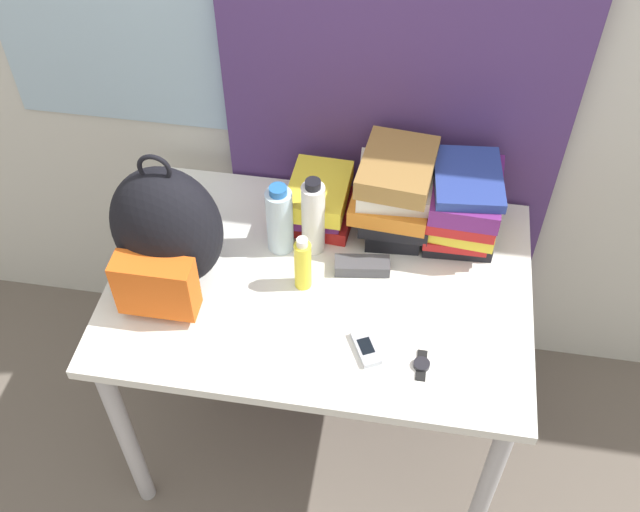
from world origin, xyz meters
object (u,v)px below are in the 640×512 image
object	(u,v)px
sports_bottle	(313,217)
wristwatch	(422,365)
book_stack_right	(462,205)
water_bottle	(280,220)
book_stack_center	(395,192)
book_stack_left	(319,200)
cell_phone	(366,348)
sunscreen_bottle	(303,264)
backpack	(166,233)
sunglasses_case	(362,266)

from	to	relation	value
sports_bottle	wristwatch	distance (m)	0.49
book_stack_right	water_bottle	distance (m)	0.50
book_stack_right	water_bottle	bearing A→B (deg)	-165.57
book_stack_center	wristwatch	distance (m)	0.50
book_stack_left	cell_phone	world-z (taller)	book_stack_left
book_stack_right	sunscreen_bottle	size ratio (longest dim) A/B	1.54
backpack	wristwatch	xyz separation A→B (m)	(0.68, -0.18, -0.17)
cell_phone	sunglasses_case	distance (m)	0.27
book_stack_right	wristwatch	size ratio (longest dim) A/B	3.01
book_stack_left	wristwatch	size ratio (longest dim) A/B	2.71
backpack	book_stack_center	distance (m)	0.63
sports_bottle	book_stack_right	bearing A→B (deg)	16.27
sports_bottle	sunscreen_bottle	bearing A→B (deg)	-91.97
backpack	wristwatch	distance (m)	0.72
backpack	sports_bottle	distance (m)	0.39
book_stack_center	sunglasses_case	xyz separation A→B (m)	(-0.07, -0.18, -0.12)
sunscreen_bottle	wristwatch	bearing A→B (deg)	-32.54
sports_bottle	cell_phone	xyz separation A→B (m)	(0.19, -0.32, -0.11)
water_bottle	sunscreen_bottle	size ratio (longest dim) A/B	1.28
book_stack_center	sunglasses_case	distance (m)	0.22
wristwatch	book_stack_right	bearing A→B (deg)	81.85
sunglasses_case	wristwatch	xyz separation A→B (m)	(0.18, -0.29, -0.01)
water_bottle	cell_phone	distance (m)	0.43
book_stack_right	sunglasses_case	xyz separation A→B (m)	(-0.25, -0.18, -0.10)
cell_phone	book_stack_right	bearing A→B (deg)	64.72
sports_bottle	sunglasses_case	bearing A→B (deg)	-23.62
book_stack_right	book_stack_left	bearing A→B (deg)	179.63
wristwatch	sunscreen_bottle	bearing A→B (deg)	147.46
sports_bottle	sunglasses_case	xyz separation A→B (m)	(0.14, -0.06, -0.10)
sunglasses_case	cell_phone	bearing A→B (deg)	-80.93
book_stack_left	book_stack_center	distance (m)	0.22
sunscreen_bottle	water_bottle	bearing A→B (deg)	123.82
book_stack_center	water_bottle	distance (m)	0.33
book_stack_left	sunscreen_bottle	xyz separation A→B (m)	(-0.00, -0.26, 0.01)
book_stack_left	sports_bottle	distance (m)	0.13
book_stack_left	wristwatch	bearing A→B (deg)	-54.69
book_stack_center	book_stack_right	distance (m)	0.19
backpack	water_bottle	world-z (taller)	backpack
book_stack_left	sunscreen_bottle	size ratio (longest dim) A/B	1.39
book_stack_left	book_stack_right	world-z (taller)	book_stack_right
book_stack_right	sunglasses_case	distance (m)	0.32
book_stack_right	cell_phone	bearing A→B (deg)	-115.28
book_stack_left	wristwatch	distance (m)	0.58
book_stack_center	book_stack_right	world-z (taller)	book_stack_center
backpack	sunglasses_case	size ratio (longest dim) A/B	2.71
backpack	sports_bottle	bearing A→B (deg)	26.54
sunglasses_case	book_stack_right	bearing A→B (deg)	35.57
sunscreen_bottle	book_stack_center	bearing A→B (deg)	50.00
sunscreen_bottle	cell_phone	world-z (taller)	sunscreen_bottle
backpack	book_stack_center	world-z (taller)	backpack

